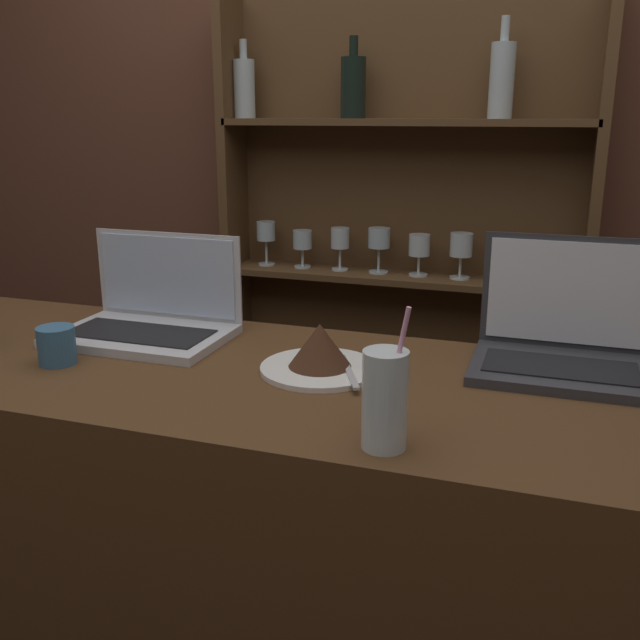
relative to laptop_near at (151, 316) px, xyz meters
The scene contains 8 objects.
bar_counter 0.65m from the laptop_near, 27.17° to the right, with size 1.69×0.59×1.07m.
back_wall 1.06m from the laptop_near, 75.59° to the left, with size 7.00×0.06×2.70m.
back_shelf 0.99m from the laptop_near, 70.02° to the left, with size 1.13×0.18×1.87m.
laptop_near is the anchor object (origin of this frame).
laptop_far 0.83m from the laptop_near, ahead, with size 0.31×0.23×0.24m.
cake_plate 0.42m from the laptop_near, 13.06° to the right, with size 0.22×0.22×0.09m.
water_glass 0.69m from the laptop_near, 31.05° to the right, with size 0.07×0.06×0.21m.
coffee_cup 0.22m from the laptop_near, 108.67° to the right, with size 0.07×0.07×0.07m.
Camera 1 is at (0.55, -0.83, 1.52)m, focal length 40.00 mm.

